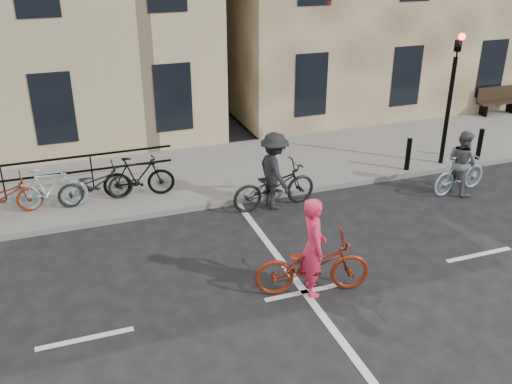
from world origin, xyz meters
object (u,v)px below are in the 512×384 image
object	(u,v)px
traffic_light	(452,83)
cyclist_pink	(313,260)
bench	(497,99)
cyclist_dark	(274,179)
cyclist_grey	(461,168)

from	to	relation	value
traffic_light	cyclist_pink	size ratio (longest dim) A/B	1.72
bench	cyclist_dark	bearing A→B (deg)	-157.92
bench	cyclist_dark	distance (m)	11.03
traffic_light	cyclist_dark	bearing A→B (deg)	-172.10
bench	cyclist_grey	xyz separation A→B (m)	(-5.41, -4.95, 0.00)
cyclist_pink	cyclist_dark	bearing A→B (deg)	1.94
traffic_light	cyclist_pink	world-z (taller)	traffic_light
cyclist_pink	traffic_light	bearing A→B (deg)	-42.28
traffic_light	cyclist_pink	bearing A→B (deg)	-144.41
bench	cyclist_pink	xyz separation A→B (m)	(-10.86, -7.73, -0.01)
traffic_light	cyclist_grey	bearing A→B (deg)	-111.31
bench	cyclist_pink	bearing A→B (deg)	-144.56
bench	cyclist_grey	world-z (taller)	cyclist_grey
traffic_light	bench	world-z (taller)	traffic_light
traffic_light	cyclist_dark	world-z (taller)	traffic_light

